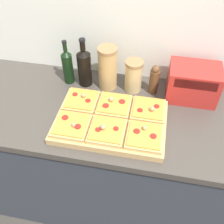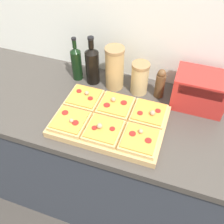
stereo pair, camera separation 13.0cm
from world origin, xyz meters
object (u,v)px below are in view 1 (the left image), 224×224
Objects in this scene: wine_bottle at (84,67)px; toaster_oven at (193,83)px; grain_jar_tall at (108,68)px; olive_oil_bottle at (68,66)px; pepper_mill at (154,80)px; grain_jar_short at (134,76)px; cutting_board at (111,121)px.

wine_bottle is 0.60m from toaster_oven.
grain_jar_tall is (0.13, -0.00, 0.01)m from wine_bottle.
grain_jar_tall is at bearing 179.90° from toaster_oven.
olive_oil_bottle is at bearing -180.00° from wine_bottle.
grain_jar_tall is 0.26m from pepper_mill.
pepper_mill is at bearing 0.00° from olive_oil_bottle.
grain_jar_tall reaches higher than toaster_oven.
toaster_oven reaches higher than grain_jar_short.
pepper_mill is (0.49, 0.00, -0.02)m from olive_oil_bottle.
grain_jar_short is (0.38, 0.00, -0.02)m from olive_oil_bottle.
wine_bottle is 0.28m from grain_jar_short.
wine_bottle is 1.64× the size of pepper_mill.
grain_jar_tall is (0.23, 0.00, 0.02)m from olive_oil_bottle.
wine_bottle is 1.15× the size of grain_jar_tall.
olive_oil_bottle reaches higher than grain_jar_tall.
cutting_board is 2.03× the size of olive_oil_bottle.
grain_jar_short is (0.07, 0.29, 0.08)m from cutting_board.
olive_oil_bottle is 0.38m from grain_jar_short.
olive_oil_bottle is 1.06× the size of grain_jar_tall.
olive_oil_bottle is at bearing 180.00° from grain_jar_tall.
toaster_oven is (0.70, -0.00, -0.01)m from olive_oil_bottle.
grain_jar_short is (0.28, 0.00, -0.02)m from wine_bottle.
toaster_oven is (0.47, -0.00, -0.03)m from grain_jar_tall.
toaster_oven is (0.60, -0.00, -0.02)m from wine_bottle.
olive_oil_bottle is 0.70m from toaster_oven.
olive_oil_bottle is (-0.31, 0.29, 0.09)m from cutting_board.
pepper_mill is at bearing 179.77° from toaster_oven.
cutting_board is 3.07× the size of pepper_mill.
wine_bottle is at bearing 0.00° from olive_oil_bottle.
cutting_board is 0.35m from pepper_mill.
toaster_oven is at bearing -0.10° from grain_jar_tall.
grain_jar_tall is at bearing 180.00° from pepper_mill.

